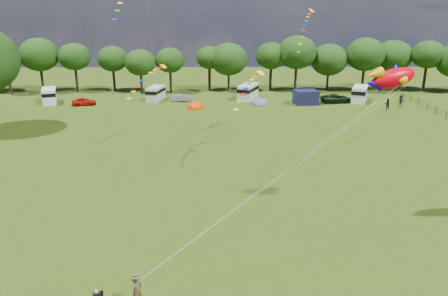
{
  "coord_description": "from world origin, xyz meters",
  "views": [
    {
      "loc": [
        -0.6,
        -26.67,
        15.25
      ],
      "look_at": [
        0.0,
        8.0,
        4.0
      ],
      "focal_mm": 35.0,
      "sensor_mm": 36.0,
      "label": 1
    }
  ],
  "objects_px": {
    "tent_orange": "(196,108)",
    "kite_flyer": "(137,291)",
    "campervan_c": "(248,91)",
    "walker_a": "(387,104)",
    "car_d": "(336,98)",
    "walker_b": "(401,101)",
    "car_a": "(84,101)",
    "car_b": "(182,98)",
    "tent_greyblue": "(260,104)",
    "campervan_d": "(360,93)",
    "campervan_a": "(49,95)",
    "campervan_b": "(156,93)",
    "fish_kite": "(390,78)"
  },
  "relations": [
    {
      "from": "campervan_c",
      "to": "tent_orange",
      "type": "xyz_separation_m",
      "value": [
        -8.73,
        -6.55,
        -1.37
      ]
    },
    {
      "from": "car_d",
      "to": "tent_greyblue",
      "type": "relative_size",
      "value": 1.51
    },
    {
      "from": "campervan_b",
      "to": "tent_greyblue",
      "type": "xyz_separation_m",
      "value": [
        17.46,
        -3.94,
        -1.21
      ]
    },
    {
      "from": "car_b",
      "to": "campervan_c",
      "type": "xyz_separation_m",
      "value": [
        11.15,
        1.6,
        0.77
      ]
    },
    {
      "from": "campervan_c",
      "to": "tent_orange",
      "type": "height_order",
      "value": "campervan_c"
    },
    {
      "from": "car_b",
      "to": "car_d",
      "type": "relative_size",
      "value": 0.67
    },
    {
      "from": "campervan_c",
      "to": "walker_a",
      "type": "bearing_deg",
      "value": -90.03
    },
    {
      "from": "tent_orange",
      "to": "kite_flyer",
      "type": "xyz_separation_m",
      "value": [
        -0.96,
        -47.94,
        0.88
      ]
    },
    {
      "from": "car_d",
      "to": "campervan_a",
      "type": "bearing_deg",
      "value": 82.56
    },
    {
      "from": "walker_a",
      "to": "walker_b",
      "type": "xyz_separation_m",
      "value": [
        3.13,
        2.5,
        -0.01
      ]
    },
    {
      "from": "tent_greyblue",
      "to": "fish_kite",
      "type": "height_order",
      "value": "fish_kite"
    },
    {
      "from": "campervan_d",
      "to": "tent_orange",
      "type": "height_order",
      "value": "campervan_d"
    },
    {
      "from": "campervan_d",
      "to": "kite_flyer",
      "type": "distance_m",
      "value": 59.72
    },
    {
      "from": "car_d",
      "to": "fish_kite",
      "type": "xyz_separation_m",
      "value": [
        -8.19,
        -41.87,
        9.9
      ]
    },
    {
      "from": "campervan_c",
      "to": "walker_a",
      "type": "height_order",
      "value": "campervan_c"
    },
    {
      "from": "campervan_a",
      "to": "tent_greyblue",
      "type": "xyz_separation_m",
      "value": [
        34.72,
        -1.77,
        -1.29
      ]
    },
    {
      "from": "campervan_d",
      "to": "tent_orange",
      "type": "bearing_deg",
      "value": 122.11
    },
    {
      "from": "car_d",
      "to": "walker_a",
      "type": "relative_size",
      "value": 2.81
    },
    {
      "from": "tent_orange",
      "to": "fish_kite",
      "type": "height_order",
      "value": "fish_kite"
    },
    {
      "from": "tent_greyblue",
      "to": "kite_flyer",
      "type": "xyz_separation_m",
      "value": [
        -11.34,
        -50.26,
        0.88
      ]
    },
    {
      "from": "car_a",
      "to": "campervan_c",
      "type": "height_order",
      "value": "campervan_c"
    },
    {
      "from": "campervan_d",
      "to": "kite_flyer",
      "type": "height_order",
      "value": "campervan_d"
    },
    {
      "from": "car_d",
      "to": "walker_b",
      "type": "height_order",
      "value": "walker_b"
    },
    {
      "from": "campervan_b",
      "to": "walker_a",
      "type": "height_order",
      "value": "campervan_b"
    },
    {
      "from": "car_a",
      "to": "tent_orange",
      "type": "bearing_deg",
      "value": -113.86
    },
    {
      "from": "tent_greyblue",
      "to": "walker_a",
      "type": "height_order",
      "value": "walker_a"
    },
    {
      "from": "car_b",
      "to": "campervan_b",
      "type": "height_order",
      "value": "campervan_b"
    },
    {
      "from": "car_d",
      "to": "campervan_d",
      "type": "xyz_separation_m",
      "value": [
        4.16,
        0.99,
        0.65
      ]
    },
    {
      "from": "car_b",
      "to": "tent_greyblue",
      "type": "height_order",
      "value": "car_b"
    },
    {
      "from": "kite_flyer",
      "to": "walker_a",
      "type": "height_order",
      "value": "walker_a"
    },
    {
      "from": "car_d",
      "to": "campervan_c",
      "type": "height_order",
      "value": "campervan_c"
    },
    {
      "from": "campervan_c",
      "to": "fish_kite",
      "type": "height_order",
      "value": "fish_kite"
    },
    {
      "from": "car_b",
      "to": "campervan_c",
      "type": "distance_m",
      "value": 11.29
    },
    {
      "from": "tent_orange",
      "to": "walker_b",
      "type": "bearing_deg",
      "value": 0.82
    },
    {
      "from": "car_a",
      "to": "car_d",
      "type": "xyz_separation_m",
      "value": [
        41.44,
        1.43,
        0.07
      ]
    },
    {
      "from": "car_d",
      "to": "walker_b",
      "type": "bearing_deg",
      "value": -115.23
    },
    {
      "from": "walker_b",
      "to": "tent_orange",
      "type": "bearing_deg",
      "value": 7.15
    },
    {
      "from": "campervan_c",
      "to": "walker_b",
      "type": "distance_m",
      "value": 24.8
    },
    {
      "from": "tent_orange",
      "to": "car_b",
      "type": "bearing_deg",
      "value": 116.09
    },
    {
      "from": "car_a",
      "to": "car_b",
      "type": "xyz_separation_m",
      "value": [
        15.74,
        2.76,
        -0.03
      ]
    },
    {
      "from": "car_d",
      "to": "tent_greyblue",
      "type": "distance_m",
      "value": 12.98
    },
    {
      "from": "walker_b",
      "to": "car_a",
      "type": "bearing_deg",
      "value": 4.39
    },
    {
      "from": "tent_orange",
      "to": "tent_greyblue",
      "type": "distance_m",
      "value": 10.64
    },
    {
      "from": "car_d",
      "to": "campervan_c",
      "type": "distance_m",
      "value": 14.85
    },
    {
      "from": "car_d",
      "to": "campervan_c",
      "type": "relative_size",
      "value": 0.92
    },
    {
      "from": "car_a",
      "to": "walker_b",
      "type": "height_order",
      "value": "walker_b"
    },
    {
      "from": "fish_kite",
      "to": "car_d",
      "type": "bearing_deg",
      "value": 67.01
    },
    {
      "from": "campervan_d",
      "to": "fish_kite",
      "type": "height_order",
      "value": "fish_kite"
    },
    {
      "from": "tent_orange",
      "to": "walker_b",
      "type": "xyz_separation_m",
      "value": [
        32.77,
        0.47,
        0.91
      ]
    },
    {
      "from": "car_d",
      "to": "tent_greyblue",
      "type": "xyz_separation_m",
      "value": [
        -12.9,
        -1.29,
        -0.7
      ]
    }
  ]
}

